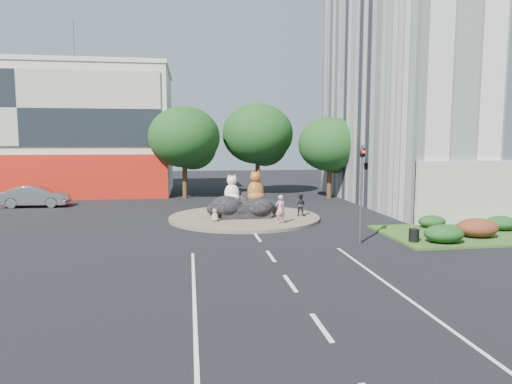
{
  "coord_description": "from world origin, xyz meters",
  "views": [
    {
      "loc": [
        -3.6,
        -19.86,
        5.21
      ],
      "look_at": [
        0.53,
        8.27,
        2.0
      ],
      "focal_mm": 32.0,
      "sensor_mm": 36.0,
      "label": 1
    }
  ],
  "objects_px": {
    "pedestrian_dark": "(300,205)",
    "litter_bin": "(414,235)",
    "cat_white": "(232,188)",
    "kitten_white": "(270,211)",
    "kitten_calico": "(215,215)",
    "parked_car": "(35,196)",
    "cat_tabby": "(256,186)",
    "pedestrian_pink": "(280,209)"
  },
  "relations": [
    {
      "from": "cat_white",
      "to": "cat_tabby",
      "type": "height_order",
      "value": "cat_tabby"
    },
    {
      "from": "kitten_calico",
      "to": "pedestrian_pink",
      "type": "relative_size",
      "value": 0.46
    },
    {
      "from": "cat_white",
      "to": "cat_tabby",
      "type": "relative_size",
      "value": 0.88
    },
    {
      "from": "kitten_calico",
      "to": "pedestrian_pink",
      "type": "xyz_separation_m",
      "value": [
        3.88,
        -1.4,
        0.47
      ]
    },
    {
      "from": "cat_tabby",
      "to": "kitten_calico",
      "type": "relative_size",
      "value": 2.68
    },
    {
      "from": "cat_tabby",
      "to": "litter_bin",
      "type": "xyz_separation_m",
      "value": [
        6.84,
        -8.72,
        -1.73
      ]
    },
    {
      "from": "kitten_white",
      "to": "pedestrian_dark",
      "type": "xyz_separation_m",
      "value": [
        2.07,
        0.11,
        0.38
      ]
    },
    {
      "from": "pedestrian_pink",
      "to": "parked_car",
      "type": "xyz_separation_m",
      "value": [
        -17.48,
        11.03,
        -0.24
      ]
    },
    {
      "from": "cat_tabby",
      "to": "pedestrian_dark",
      "type": "xyz_separation_m",
      "value": [
        2.93,
        -0.57,
        -1.23
      ]
    },
    {
      "from": "cat_white",
      "to": "cat_tabby",
      "type": "bearing_deg",
      "value": 9.38
    },
    {
      "from": "cat_white",
      "to": "pedestrian_dark",
      "type": "relative_size",
      "value": 1.26
    },
    {
      "from": "pedestrian_dark",
      "to": "kitten_white",
      "type": "bearing_deg",
      "value": 32.41
    },
    {
      "from": "cat_tabby",
      "to": "parked_car",
      "type": "distance_m",
      "value": 18.26
    },
    {
      "from": "pedestrian_pink",
      "to": "parked_car",
      "type": "bearing_deg",
      "value": -44.58
    },
    {
      "from": "cat_tabby",
      "to": "parked_car",
      "type": "xyz_separation_m",
      "value": [
        -16.43,
        7.83,
        -1.35
      ]
    },
    {
      "from": "kitten_calico",
      "to": "kitten_white",
      "type": "height_order",
      "value": "kitten_calico"
    },
    {
      "from": "cat_white",
      "to": "litter_bin",
      "type": "bearing_deg",
      "value": -37.85
    },
    {
      "from": "cat_white",
      "to": "litter_bin",
      "type": "xyz_separation_m",
      "value": [
        8.44,
        -8.68,
        -1.6
      ]
    },
    {
      "from": "pedestrian_dark",
      "to": "parked_car",
      "type": "relative_size",
      "value": 0.3
    },
    {
      "from": "pedestrian_pink",
      "to": "kitten_calico",
      "type": "bearing_deg",
      "value": -32.19
    },
    {
      "from": "kitten_white",
      "to": "kitten_calico",
      "type": "bearing_deg",
      "value": 150.76
    },
    {
      "from": "pedestrian_dark",
      "to": "litter_bin",
      "type": "xyz_separation_m",
      "value": [
        3.91,
        -8.15,
        -0.5
      ]
    },
    {
      "from": "kitten_calico",
      "to": "cat_white",
      "type": "bearing_deg",
      "value": 70.83
    },
    {
      "from": "pedestrian_pink",
      "to": "cat_white",
      "type": "bearing_deg",
      "value": -62.37
    },
    {
      "from": "pedestrian_dark",
      "to": "cat_white",
      "type": "bearing_deg",
      "value": 22.54
    },
    {
      "from": "cat_white",
      "to": "kitten_calico",
      "type": "distance_m",
      "value": 2.59
    },
    {
      "from": "pedestrian_dark",
      "to": "pedestrian_pink",
      "type": "bearing_deg",
      "value": 83.55
    },
    {
      "from": "pedestrian_dark",
      "to": "parked_car",
      "type": "xyz_separation_m",
      "value": [
        -19.37,
        8.41,
        -0.12
      ]
    },
    {
      "from": "pedestrian_pink",
      "to": "litter_bin",
      "type": "height_order",
      "value": "pedestrian_pink"
    },
    {
      "from": "pedestrian_pink",
      "to": "pedestrian_dark",
      "type": "distance_m",
      "value": 3.23
    },
    {
      "from": "litter_bin",
      "to": "kitten_white",
      "type": "bearing_deg",
      "value": 126.67
    },
    {
      "from": "cat_tabby",
      "to": "pedestrian_pink",
      "type": "bearing_deg",
      "value": -85.47
    },
    {
      "from": "cat_white",
      "to": "kitten_calico",
      "type": "relative_size",
      "value": 2.35
    },
    {
      "from": "parked_car",
      "to": "pedestrian_pink",
      "type": "bearing_deg",
      "value": -120.41
    },
    {
      "from": "cat_white",
      "to": "parked_car",
      "type": "distance_m",
      "value": 16.84
    },
    {
      "from": "kitten_white",
      "to": "parked_car",
      "type": "xyz_separation_m",
      "value": [
        -17.29,
        8.52,
        0.26
      ]
    },
    {
      "from": "cat_white",
      "to": "kitten_calico",
      "type": "xyz_separation_m",
      "value": [
        -1.24,
        -1.75,
        -1.45
      ]
    },
    {
      "from": "pedestrian_dark",
      "to": "parked_car",
      "type": "distance_m",
      "value": 21.11
    },
    {
      "from": "kitten_calico",
      "to": "pedestrian_dark",
      "type": "height_order",
      "value": "pedestrian_dark"
    },
    {
      "from": "kitten_white",
      "to": "pedestrian_dark",
      "type": "relative_size",
      "value": 0.49
    },
    {
      "from": "kitten_calico",
      "to": "parked_car",
      "type": "bearing_deg",
      "value": 160.77
    },
    {
      "from": "cat_white",
      "to": "kitten_white",
      "type": "relative_size",
      "value": 2.57
    }
  ]
}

